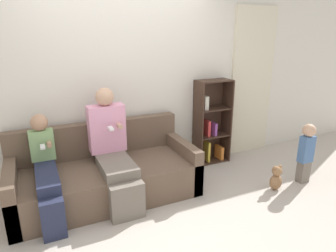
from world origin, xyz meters
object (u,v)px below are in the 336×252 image
object	(u,v)px
teddy_bear	(276,178)
bookshelf	(211,124)
couch	(106,175)
adult_seated	(112,146)
toddler_standing	(306,150)
child_seated	(46,170)

from	to	relation	value
teddy_bear	bookshelf	bearing A→B (deg)	103.53
couch	adult_seated	xyz separation A→B (m)	(0.09, -0.06, 0.38)
toddler_standing	teddy_bear	xyz separation A→B (m)	(-0.47, -0.01, -0.29)
couch	child_seated	distance (m)	0.70
teddy_bear	couch	bearing A→B (deg)	158.65
couch	child_seated	xyz separation A→B (m)	(-0.64, -0.13, 0.26)
couch	adult_seated	size ratio (longest dim) A/B	1.64
adult_seated	child_seated	distance (m)	0.74
adult_seated	bookshelf	size ratio (longest dim) A/B	1.03
bookshelf	teddy_bear	xyz separation A→B (m)	(0.27, -1.11, -0.43)
bookshelf	adult_seated	bearing A→B (deg)	-165.45
couch	child_seated	world-z (taller)	child_seated
child_seated	toddler_standing	distance (m)	3.13
child_seated	bookshelf	bearing A→B (deg)	11.64
adult_seated	couch	bearing A→B (deg)	143.55
child_seated	teddy_bear	bearing A→B (deg)	-13.75
child_seated	couch	bearing A→B (deg)	11.31
couch	toddler_standing	xyz separation A→B (m)	(2.42, -0.76, 0.18)
couch	teddy_bear	distance (m)	2.10
couch	bookshelf	xyz separation A→B (m)	(1.68, 0.35, 0.32)
toddler_standing	bookshelf	bearing A→B (deg)	123.83
adult_seated	toddler_standing	xyz separation A→B (m)	(2.34, -0.69, -0.20)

